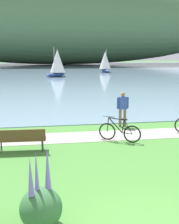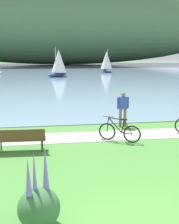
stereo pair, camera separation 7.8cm
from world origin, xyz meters
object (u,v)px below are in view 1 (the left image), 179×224
at_px(park_bench_near_camera, 21,138).
at_px(sailboat_mid_bay, 57,63).
at_px(bicycle_beside_path, 119,132).
at_px(person_at_shoreline, 123,107).
at_px(sailboat_toward_hillside, 105,61).

xyz_separation_m(park_bench_near_camera, sailboat_mid_bay, (2.42, 30.37, 1.51)).
xyz_separation_m(park_bench_near_camera, bicycle_beside_path, (3.87, 0.64, -0.12)).
height_order(park_bench_near_camera, bicycle_beside_path, bicycle_beside_path).
relative_size(person_at_shoreline, sailboat_toward_hillside, 0.43).
relative_size(bicycle_beside_path, sailboat_mid_bay, 0.37).
bearing_deg(sailboat_mid_bay, park_bench_near_camera, -94.56).
bearing_deg(sailboat_mid_bay, sailboat_toward_hillside, 41.83).
bearing_deg(sailboat_mid_bay, person_at_shoreline, -85.51).
relative_size(sailboat_mid_bay, sailboat_toward_hillside, 1.07).
height_order(park_bench_near_camera, sailboat_mid_bay, sailboat_mid_bay).
distance_m(person_at_shoreline, sailboat_toward_hillside, 35.85).
height_order(bicycle_beside_path, person_at_shoreline, person_at_shoreline).
distance_m(bicycle_beside_path, person_at_shoreline, 2.37).
bearing_deg(person_at_shoreline, sailboat_mid_bay, 94.49).
distance_m(bicycle_beside_path, sailboat_mid_bay, 29.81).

